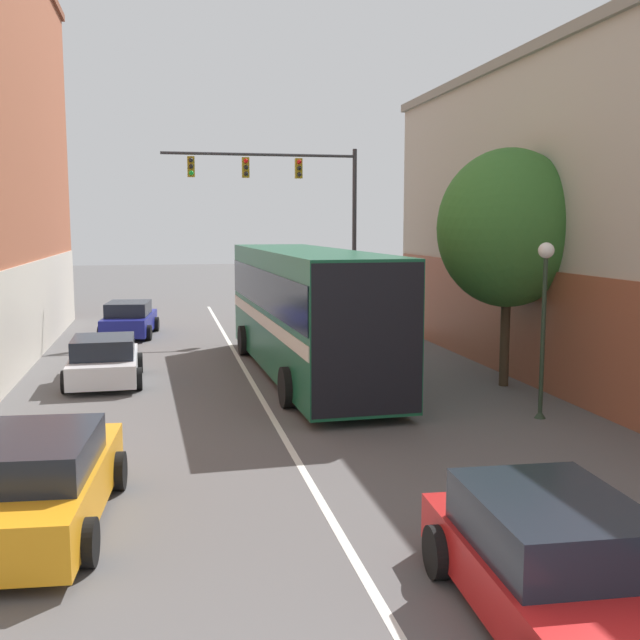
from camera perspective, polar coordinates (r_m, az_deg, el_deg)
lane_center_line at (r=19.71m, az=-4.69°, el=-5.62°), size 0.14×42.54×0.01m
bus at (r=21.77m, az=-1.11°, el=1.11°), size 3.17×12.28×3.67m
hatchback_foreground at (r=9.03m, az=17.64°, el=-17.51°), size 2.28×4.47×1.40m
parked_car_left_near at (r=30.53m, az=-14.32°, el=0.02°), size 2.30×4.19×1.38m
parked_car_left_mid at (r=11.84m, az=-20.89°, el=-11.48°), size 2.43×4.73×1.44m
parked_car_left_far at (r=21.73m, az=-16.12°, el=-3.00°), size 2.12×3.90×1.31m
traffic_signal_gantry at (r=30.81m, az=-1.85°, el=9.37°), size 7.92×0.36×7.47m
street_lamp at (r=17.52m, az=16.70°, el=0.93°), size 0.36×0.36×4.01m
street_tree_near at (r=20.79m, az=14.15°, el=6.77°), size 3.86×3.47×6.42m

